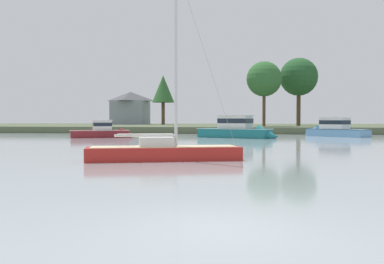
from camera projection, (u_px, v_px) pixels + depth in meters
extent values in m
plane|color=#939EA3|center=(218.00, 226.00, 10.07)|extent=(483.13, 483.13, 0.00)
cube|color=#4C563D|center=(249.00, 127.00, 95.35)|extent=(217.41, 53.04, 1.10)
cube|color=#669ECC|center=(337.00, 135.00, 60.21)|extent=(8.08, 7.88, 1.62)
cone|color=#669ECC|center=(312.00, 134.00, 63.53)|extent=(3.46, 3.47, 2.53)
cube|color=black|center=(337.00, 129.00, 60.19)|extent=(8.28, 8.08, 0.05)
cube|color=silver|center=(335.00, 123.00, 60.50)|extent=(4.07, 4.02, 1.53)
cube|color=#19232D|center=(335.00, 122.00, 60.50)|extent=(4.15, 4.10, 0.55)
cube|color=beige|center=(335.00, 118.00, 60.48)|extent=(4.62, 4.57, 0.06)
cylinder|color=silver|center=(335.00, 111.00, 60.45)|extent=(0.03, 0.03, 1.67)
cube|color=#196B70|center=(234.00, 136.00, 56.34)|extent=(9.76, 6.44, 1.84)
cone|color=#196B70|center=(268.00, 136.00, 53.96)|extent=(3.47, 3.56, 2.77)
cube|color=silver|center=(234.00, 129.00, 56.31)|extent=(9.98, 6.63, 0.05)
cube|color=silver|center=(235.00, 122.00, 56.21)|extent=(4.54, 3.78, 1.66)
cube|color=#19232D|center=(235.00, 121.00, 56.20)|extent=(4.63, 3.85, 0.60)
cube|color=beige|center=(235.00, 115.00, 56.18)|extent=(5.12, 4.32, 0.06)
cylinder|color=silver|center=(235.00, 111.00, 56.16)|extent=(0.03, 0.03, 1.19)
cube|color=maroon|center=(99.00, 136.00, 56.87)|extent=(7.68, 5.41, 1.50)
cone|color=maroon|center=(127.00, 136.00, 57.97)|extent=(2.82, 2.92, 2.26)
cube|color=silver|center=(99.00, 130.00, 56.85)|extent=(7.85, 5.56, 0.05)
cube|color=silver|center=(102.00, 125.00, 56.93)|extent=(2.92, 2.79, 1.26)
cube|color=#19232D|center=(102.00, 124.00, 56.93)|extent=(2.98, 2.85, 0.45)
cube|color=beige|center=(102.00, 120.00, 56.91)|extent=(3.31, 3.20, 0.06)
cylinder|color=silver|center=(102.00, 115.00, 56.89)|extent=(0.03, 0.03, 1.24)
cube|color=#B2231E|center=(164.00, 158.00, 25.93)|extent=(9.36, 4.75, 1.35)
cube|color=#CCB78E|center=(164.00, 147.00, 25.91)|extent=(8.76, 4.34, 0.04)
cube|color=silver|center=(156.00, 142.00, 25.83)|extent=(2.33, 1.96, 0.55)
cylinder|color=silver|center=(176.00, 55.00, 25.85)|extent=(0.18, 0.18, 10.82)
cylinder|color=silver|center=(145.00, 135.00, 25.73)|extent=(3.53, 1.17, 0.15)
cylinder|color=silver|center=(145.00, 135.00, 25.73)|extent=(3.18, 1.06, 0.14)
cylinder|color=#999999|center=(206.00, 56.00, 26.12)|extent=(3.51, 1.05, 10.78)
cylinder|color=brown|center=(163.00, 107.00, 100.49)|extent=(0.78, 0.78, 8.32)
cone|color=#2D602D|center=(163.00, 89.00, 100.37)|extent=(5.11, 5.11, 6.24)
cylinder|color=brown|center=(264.00, 107.00, 78.96)|extent=(0.56, 0.56, 7.13)
sphere|color=#2D602D|center=(264.00, 79.00, 78.80)|extent=(6.35, 6.35, 6.35)
cylinder|color=brown|center=(299.00, 106.00, 84.81)|extent=(0.79, 0.79, 7.85)
sphere|color=#235128|center=(299.00, 77.00, 84.64)|extent=(7.35, 7.35, 7.35)
cube|color=gray|center=(130.00, 113.00, 105.86)|extent=(7.88, 8.29, 5.66)
pyramid|color=#47474C|center=(130.00, 96.00, 105.74)|extent=(8.51, 8.96, 2.21)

